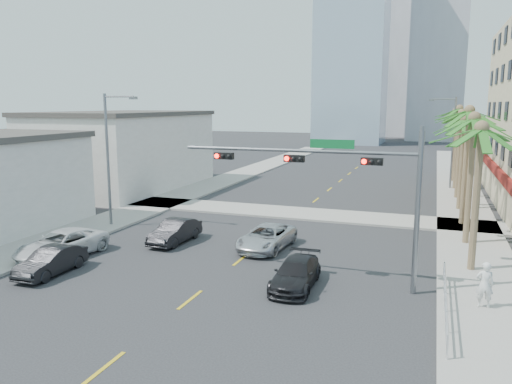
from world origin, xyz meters
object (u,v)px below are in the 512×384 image
car_parked_far (62,244)px  car_lane_right (296,274)px  car_lane_left (175,231)px  traffic_signal_mast (344,178)px  pedestrian (485,285)px  car_lane_center (267,237)px  car_parked_mid (51,261)px

car_parked_far → car_lane_right: size_ratio=1.21×
car_lane_left → traffic_signal_mast: bearing=-16.8°
traffic_signal_mast → pedestrian: traffic_signal_mast is taller
pedestrian → car_parked_far: bearing=-4.6°
car_parked_far → car_lane_center: (10.06, 5.36, -0.05)m
car_parked_mid → car_lane_left: size_ratio=0.95×
car_lane_center → car_lane_right: car_lane_center is taller
car_lane_right → pedestrian: size_ratio=2.30×
car_lane_center → car_lane_right: bearing=-54.8°
car_lane_center → car_parked_far: bearing=-147.5°
pedestrian → car_lane_right: bearing=-4.5°
car_parked_mid → car_lane_left: (2.98, 7.14, 0.04)m
car_lane_left → pedestrian: bearing=-13.1°
car_lane_left → car_lane_right: bearing=-25.5°
car_lane_right → car_parked_far: bearing=177.7°
pedestrian → car_parked_mid: bearing=2.4°
car_lane_center → car_lane_right: size_ratio=1.13×
car_parked_mid → car_lane_right: car_parked_mid is taller
car_parked_far → car_parked_mid: bearing=-52.0°
car_lane_left → car_lane_right: size_ratio=0.96×
car_parked_mid → car_parked_far: (-1.42, 2.40, 0.08)m
traffic_signal_mast → pedestrian: (5.98, -0.93, -3.95)m
car_parked_mid → pedestrian: pedestrian is taller
traffic_signal_mast → car_lane_right: size_ratio=2.52×
traffic_signal_mast → car_lane_center: 8.09m
car_lane_left → pedestrian: 17.44m
car_lane_center → traffic_signal_mast: bearing=-36.7°
car_lane_center → pedestrian: pedestrian is taller
car_lane_left → car_lane_right: 10.08m
car_parked_far → pedestrian: 21.17m
car_parked_mid → car_parked_far: car_parked_far is taller
car_parked_mid → car_lane_right: 12.08m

